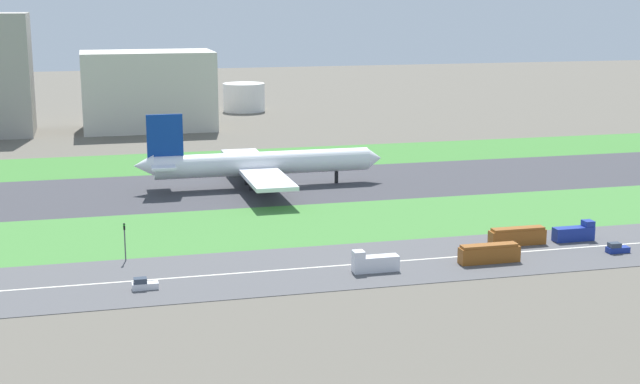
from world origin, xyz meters
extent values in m
plane|color=#5B564C|center=(0.00, 0.00, 0.00)|extent=(800.00, 800.00, 0.00)
cube|color=#38383D|center=(0.00, 0.00, 0.05)|extent=(280.00, 46.00, 0.10)
cube|color=#3D7A33|center=(0.00, 41.00, 0.05)|extent=(280.00, 36.00, 0.10)
cube|color=#427F38|center=(0.00, -41.00, 0.05)|extent=(280.00, 36.00, 0.10)
cube|color=#4C4C4F|center=(0.00, -73.00, 0.05)|extent=(280.00, 28.00, 0.10)
cube|color=silver|center=(0.00, -73.00, 0.11)|extent=(266.00, 0.50, 0.01)
cylinder|color=white|center=(-9.55, 0.00, 6.30)|extent=(56.00, 6.00, 6.00)
cone|color=white|center=(20.45, 0.00, 6.30)|extent=(4.00, 5.70, 5.70)
cone|color=white|center=(-40.05, 0.00, 7.10)|extent=(5.00, 5.40, 5.40)
cube|color=navy|center=(-34.55, 0.00, 14.30)|extent=(9.00, 0.80, 11.00)
cube|color=white|center=(-35.55, 0.00, 7.30)|extent=(6.00, 16.00, 0.60)
cube|color=white|center=(-11.55, 15.00, 5.10)|extent=(10.00, 26.00, 1.00)
cylinder|color=gray|center=(-10.55, 9.00, 2.90)|extent=(5.00, 3.20, 3.20)
cube|color=white|center=(-11.55, -15.00, 5.10)|extent=(10.00, 26.00, 1.00)
cylinder|color=gray|center=(-10.55, -9.00, 2.90)|extent=(5.00, 3.20, 3.20)
cylinder|color=black|center=(10.05, 0.00, 1.70)|extent=(1.00, 1.00, 3.20)
cylinder|color=black|center=(-13.55, 3.50, 1.70)|extent=(1.00, 1.00, 3.20)
cylinder|color=black|center=(-13.55, -3.50, 1.70)|extent=(1.00, 1.00, 3.20)
cube|color=brown|center=(17.98, -78.00, 1.60)|extent=(11.60, 2.50, 3.00)
cube|color=brown|center=(17.88, -78.00, 3.35)|extent=(10.80, 2.30, 0.50)
cube|color=silver|center=(-45.00, -78.00, 0.65)|extent=(4.40, 1.80, 1.10)
cube|color=#333D4C|center=(-45.80, -78.00, 1.65)|extent=(2.20, 1.66, 0.90)
cube|color=brown|center=(28.62, -68.00, 1.60)|extent=(11.60, 2.50, 3.00)
cube|color=brown|center=(28.72, -68.00, 3.35)|extent=(10.80, 2.30, 0.50)
cube|color=navy|center=(41.04, -68.00, 1.50)|extent=(8.40, 2.50, 2.80)
cube|color=navy|center=(44.24, -68.00, 3.50)|extent=(2.00, 2.30, 1.20)
cube|color=navy|center=(44.95, -78.00, 0.65)|extent=(4.40, 1.80, 1.10)
cube|color=#333D4C|center=(44.15, -78.00, 1.65)|extent=(2.20, 1.66, 0.90)
cube|color=silver|center=(-4.16, -78.00, 1.50)|extent=(8.40, 2.50, 2.80)
cube|color=silver|center=(-7.36, -78.00, 3.50)|extent=(2.00, 2.30, 1.20)
cylinder|color=#4C4C51|center=(-47.45, -60.00, 3.10)|extent=(0.24, 0.24, 6.00)
cube|color=black|center=(-47.45, -60.00, 6.70)|extent=(0.36, 0.36, 1.20)
sphere|color=#19D826|center=(-47.45, -60.20, 7.00)|extent=(0.24, 0.24, 0.24)
cube|color=beige|center=(-30.83, 114.00, 14.42)|extent=(47.82, 29.00, 28.83)
cylinder|color=silver|center=(-26.23, 159.00, 6.10)|extent=(25.75, 25.75, 12.21)
cylinder|color=silver|center=(12.56, 159.00, 6.00)|extent=(17.90, 17.90, 12.00)
camera|label=1|loc=(-52.81, -227.15, 48.52)|focal=50.94mm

